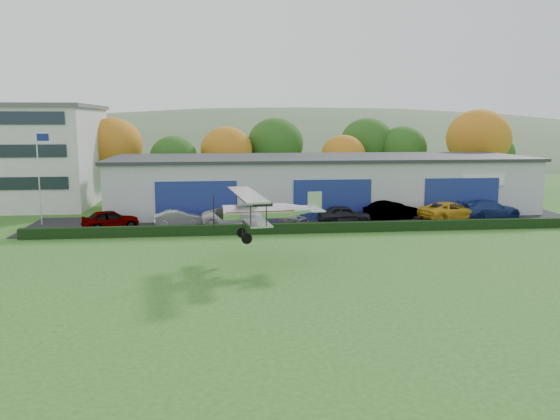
{
  "coord_description": "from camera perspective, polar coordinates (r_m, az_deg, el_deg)",
  "views": [
    {
      "loc": [
        -5.26,
        -27.3,
        8.77
      ],
      "look_at": [
        -0.99,
        10.56,
        2.76
      ],
      "focal_mm": 36.49,
      "sensor_mm": 36.0,
      "label": 1
    }
  ],
  "objects": [
    {
      "name": "car_3",
      "position": [
        47.68,
        0.02,
        -0.73
      ],
      "size": [
        5.2,
        3.72,
        1.4
      ],
      "primitive_type": "imported",
      "rotation": [
        0.0,
        0.0,
        1.16
      ],
      "color": "gray",
      "rests_on": "apron"
    },
    {
      "name": "car_5",
      "position": [
        51.42,
        11.09,
        -0.04
      ],
      "size": [
        5.33,
        3.55,
        1.66
      ],
      "primitive_type": "imported",
      "rotation": [
        0.0,
        0.0,
        1.96
      ],
      "color": "gray",
      "rests_on": "apron"
    },
    {
      "name": "car_4",
      "position": [
        48.92,
        6.46,
        -0.45
      ],
      "size": [
        4.6,
        1.94,
        1.55
      ],
      "primitive_type": "imported",
      "rotation": [
        0.0,
        0.0,
        1.55
      ],
      "color": "black",
      "rests_on": "apron"
    },
    {
      "name": "hedge",
      "position": [
        45.06,
        4.24,
        -1.77
      ],
      "size": [
        46.0,
        0.6,
        0.8
      ],
      "primitive_type": "cube",
      "color": "black",
      "rests_on": "ground"
    },
    {
      "name": "car_0",
      "position": [
        48.38,
        -16.62,
        -0.89
      ],
      "size": [
        4.85,
        3.33,
        1.53
      ],
      "primitive_type": "imported",
      "rotation": [
        0.0,
        0.0,
        1.95
      ],
      "color": "gray",
      "rests_on": "apron"
    },
    {
      "name": "distant_hills",
      "position": [
        168.72,
        -6.09,
        1.47
      ],
      "size": [
        430.0,
        196.0,
        56.0
      ],
      "color": "#4C6642",
      "rests_on": "ground"
    },
    {
      "name": "apron",
      "position": [
        49.78,
        3.22,
        -1.18
      ],
      "size": [
        48.0,
        9.0,
        0.05
      ],
      "primitive_type": "cube",
      "color": "black",
      "rests_on": "ground"
    },
    {
      "name": "biplane",
      "position": [
        35.07,
        -1.67,
        0.03
      ],
      "size": [
        6.85,
        7.87,
        2.93
      ],
      "rotation": [
        0.0,
        0.0,
        0.11
      ],
      "color": "silver"
    },
    {
      "name": "car_6",
      "position": [
        52.67,
        16.7,
        -0.07
      ],
      "size": [
        6.33,
        4.43,
        1.61
      ],
      "primitive_type": "imported",
      "rotation": [
        0.0,
        0.0,
        1.91
      ],
      "color": "gold",
      "rests_on": "apron"
    },
    {
      "name": "tree_belt",
      "position": [
        68.27,
        -1.3,
        6.3
      ],
      "size": [
        75.7,
        13.22,
        10.12
      ],
      "color": "#3D2614",
      "rests_on": "ground"
    },
    {
      "name": "ground",
      "position": [
        29.15,
        4.31,
        -8.58
      ],
      "size": [
        300.0,
        300.0,
        0.0
      ],
      "primitive_type": "plane",
      "color": "#2D5B1D",
      "rests_on": "ground"
    },
    {
      "name": "hangar",
      "position": [
        56.55,
        4.06,
        2.73
      ],
      "size": [
        40.6,
        12.6,
        5.3
      ],
      "color": "#B2B7BC",
      "rests_on": "ground"
    },
    {
      "name": "car_1",
      "position": [
        48.34,
        -10.13,
        -0.77
      ],
      "size": [
        4.19,
        1.89,
        1.33
      ],
      "primitive_type": "imported",
      "rotation": [
        0.0,
        0.0,
        1.69
      ],
      "color": "silver",
      "rests_on": "apron"
    },
    {
      "name": "car_2",
      "position": [
        47.97,
        -4.65,
        -0.64
      ],
      "size": [
        5.39,
        2.52,
        1.49
      ],
      "primitive_type": "imported",
      "rotation": [
        0.0,
        0.0,
        1.56
      ],
      "color": "silver",
      "rests_on": "apron"
    },
    {
      "name": "flagpole",
      "position": [
        51.58,
        -22.94,
        3.82
      ],
      "size": [
        1.05,
        0.1,
        8.0
      ],
      "color": "silver",
      "rests_on": "ground"
    },
    {
      "name": "car_7",
      "position": [
        54.6,
        20.28,
        0.07
      ],
      "size": [
        5.83,
        2.88,
        1.63
      ],
      "primitive_type": "imported",
      "rotation": [
        0.0,
        0.0,
        1.68
      ],
      "color": "navy",
      "rests_on": "apron"
    }
  ]
}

